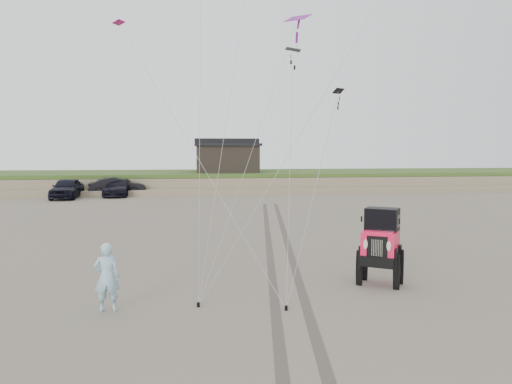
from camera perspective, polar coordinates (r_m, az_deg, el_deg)
ground at (r=13.69m, az=0.08°, el=-12.01°), size 160.00×160.00×0.00m
dune_ridge at (r=50.61m, az=-5.64°, el=1.28°), size 160.00×14.25×1.73m
cabin at (r=50.13m, az=-3.35°, el=4.03°), size 6.40×5.40×3.35m
truck_a at (r=43.31m, az=-20.80°, el=0.41°), size 2.04×4.96×1.68m
truck_b at (r=44.70m, az=-15.56°, el=0.61°), size 4.98×2.29×1.58m
truck_c at (r=44.19m, az=-15.38°, el=0.48°), size 2.43×5.09×1.43m
jeep at (r=15.17m, az=14.01°, el=-6.95°), size 4.40×5.21×1.81m
man at (r=12.92m, az=-16.68°, el=-9.30°), size 0.63×0.42×1.71m
stake_main at (r=13.01m, az=-6.61°, el=-12.67°), size 0.08×0.08×0.12m
stake_aux at (r=12.70m, az=3.47°, el=-13.09°), size 0.08×0.08×0.12m
tire_tracks at (r=21.68m, az=2.49°, el=-5.68°), size 5.22×29.74×0.01m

